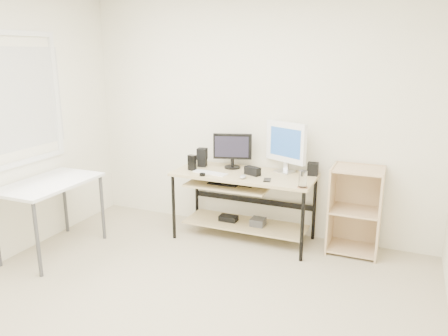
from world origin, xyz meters
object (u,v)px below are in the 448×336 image
at_px(side_table, 50,189).
at_px(white_imac, 286,144).
at_px(shelf_unit, 356,209).
at_px(black_monitor, 232,149).
at_px(desk, 242,192).
at_px(audio_controller, 192,163).

bearing_deg(side_table, white_imac, 31.41).
bearing_deg(white_imac, shelf_unit, 21.68).
distance_m(side_table, black_monitor, 1.94).
relative_size(desk, white_imac, 2.77).
bearing_deg(side_table, black_monitor, 39.14).
distance_m(shelf_unit, white_imac, 0.98).
xyz_separation_m(white_imac, audio_controller, (-0.95, -0.31, -0.23)).
distance_m(side_table, white_imac, 2.45).
relative_size(side_table, black_monitor, 2.40).
distance_m(desk, white_imac, 0.70).
bearing_deg(black_monitor, shelf_unit, -16.14).
height_order(shelf_unit, audio_controller, audio_controller).
bearing_deg(audio_controller, black_monitor, 49.25).
height_order(side_table, white_imac, white_imac).
bearing_deg(black_monitor, desk, -57.53).
xyz_separation_m(shelf_unit, white_imac, (-0.76, 0.04, 0.61)).
height_order(desk, shelf_unit, shelf_unit).
xyz_separation_m(desk, side_table, (-1.65, -1.06, 0.13)).
height_order(black_monitor, audio_controller, black_monitor).
height_order(side_table, black_monitor, black_monitor).
height_order(white_imac, audio_controller, white_imac).
bearing_deg(desk, side_table, -147.35).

